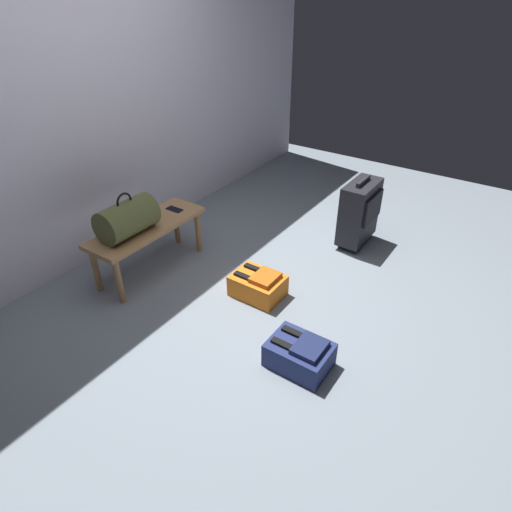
{
  "coord_description": "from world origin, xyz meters",
  "views": [
    {
      "loc": [
        -2.12,
        -1.4,
        2.05
      ],
      "look_at": [
        0.19,
        0.18,
        0.25
      ],
      "focal_mm": 30.38,
      "sensor_mm": 36.0,
      "label": 1
    }
  ],
  "objects_px": {
    "bench": "(148,232)",
    "duffel_bag_olive": "(127,219)",
    "cell_phone": "(174,209)",
    "suitcase_upright_charcoal": "(360,211)",
    "backpack_navy": "(300,354)",
    "backpack_orange": "(258,285)"
  },
  "relations": [
    {
      "from": "bench",
      "to": "duffel_bag_olive",
      "type": "bearing_deg",
      "value": -180.0
    },
    {
      "from": "cell_phone",
      "to": "suitcase_upright_charcoal",
      "type": "distance_m",
      "value": 1.61
    },
    {
      "from": "cell_phone",
      "to": "backpack_navy",
      "type": "relative_size",
      "value": 0.38
    },
    {
      "from": "cell_phone",
      "to": "backpack_navy",
      "type": "bearing_deg",
      "value": -110.05
    },
    {
      "from": "suitcase_upright_charcoal",
      "to": "bench",
      "type": "bearing_deg",
      "value": 137.74
    },
    {
      "from": "suitcase_upright_charcoal",
      "to": "backpack_navy",
      "type": "bearing_deg",
      "value": -168.84
    },
    {
      "from": "suitcase_upright_charcoal",
      "to": "backpack_orange",
      "type": "height_order",
      "value": "suitcase_upright_charcoal"
    },
    {
      "from": "cell_phone",
      "to": "bench",
      "type": "bearing_deg",
      "value": -179.41
    },
    {
      "from": "duffel_bag_olive",
      "to": "cell_phone",
      "type": "height_order",
      "value": "duffel_bag_olive"
    },
    {
      "from": "cell_phone",
      "to": "backpack_navy",
      "type": "distance_m",
      "value": 1.67
    },
    {
      "from": "suitcase_upright_charcoal",
      "to": "backpack_orange",
      "type": "distance_m",
      "value": 1.21
    },
    {
      "from": "bench",
      "to": "backpack_navy",
      "type": "bearing_deg",
      "value": -99.06
    },
    {
      "from": "bench",
      "to": "backpack_navy",
      "type": "xyz_separation_m",
      "value": [
        -0.25,
        -1.54,
        -0.26
      ]
    },
    {
      "from": "suitcase_upright_charcoal",
      "to": "backpack_navy",
      "type": "height_order",
      "value": "suitcase_upright_charcoal"
    },
    {
      "from": "suitcase_upright_charcoal",
      "to": "duffel_bag_olive",
      "type": "bearing_deg",
      "value": 141.14
    },
    {
      "from": "bench",
      "to": "backpack_navy",
      "type": "distance_m",
      "value": 1.58
    },
    {
      "from": "bench",
      "to": "backpack_orange",
      "type": "relative_size",
      "value": 2.63
    },
    {
      "from": "cell_phone",
      "to": "backpack_navy",
      "type": "height_order",
      "value": "cell_phone"
    },
    {
      "from": "backpack_navy",
      "to": "cell_phone",
      "type": "bearing_deg",
      "value": 69.95
    },
    {
      "from": "bench",
      "to": "backpack_orange",
      "type": "xyz_separation_m",
      "value": [
        0.2,
        -0.92,
        -0.26
      ]
    },
    {
      "from": "bench",
      "to": "cell_phone",
      "type": "xyz_separation_m",
      "value": [
        0.32,
        0.0,
        0.07
      ]
    },
    {
      "from": "backpack_navy",
      "to": "bench",
      "type": "bearing_deg",
      "value": 80.94
    }
  ]
}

